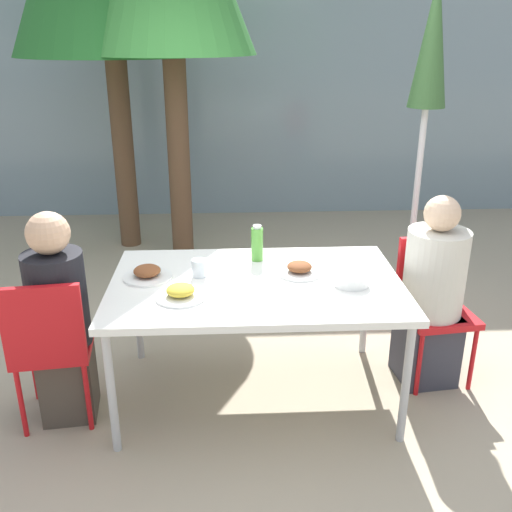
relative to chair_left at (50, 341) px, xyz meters
The scene contains 14 objects.
ground_plane 1.23m from the chair_left, 10.72° to the left, with size 24.00×24.00×0.00m, color tan.
building_facade 4.26m from the chair_left, 74.65° to the left, with size 10.00×0.20×3.00m.
dining_table 1.13m from the chair_left, 10.72° to the left, with size 1.61×1.02×0.74m.
chair_left is the anchor object (origin of this frame).
person_left 0.11m from the chair_left, 64.62° to the left, with size 0.31×0.31×1.20m.
chair_right 2.23m from the chair_left, 10.90° to the left, with size 0.45×0.45×0.88m.
person_right 2.18m from the chair_left, ahead, with size 0.36×0.36×1.18m.
closed_umbrella 2.82m from the chair_left, 26.66° to the left, with size 0.36×0.36×2.41m.
plate_0 0.74m from the chair_left, ahead, with size 0.27×0.27×0.07m.
plate_1 1.41m from the chair_left, 12.60° to the left, with size 0.26×0.26×0.07m.
plate_2 0.62m from the chair_left, 29.82° to the left, with size 0.28×0.28×0.07m.
bottle 1.28m from the chair_left, 24.99° to the left, with size 0.07×0.07×0.22m.
drinking_cup 0.88m from the chair_left, 20.60° to the left, with size 0.08×0.08×0.10m.
salad_bowl 1.64m from the chair_left, ahead, with size 0.19×0.19×0.06m.
Camera 1 is at (-0.14, -2.88, 2.03)m, focal length 40.00 mm.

